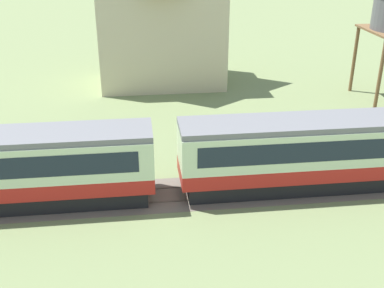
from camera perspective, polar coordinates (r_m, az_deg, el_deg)
name	(u,v)px	position (r m, az deg, el deg)	size (l,w,h in m)	color
passenger_train	(171,158)	(24.84, -2.45, -1.63)	(78.97, 2.89, 3.95)	#AD1E19
railway_track	(311,186)	(27.46, 13.91, -4.81)	(128.09, 3.60, 0.04)	#665B51
station_house_brown_roof	(161,19)	(43.23, -3.70, 14.59)	(11.48, 8.01, 11.01)	beige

